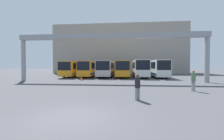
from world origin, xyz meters
name	(u,v)px	position (x,y,z in m)	size (l,w,h in m)	color
ground_plane	(72,117)	(0.00, 0.00, 0.00)	(200.00, 200.00, 0.00)	#47474C
building_backdrop	(119,50)	(0.00, 43.44, 7.33)	(39.92, 12.00, 14.66)	gray
overhead_gantry	(110,42)	(0.00, 14.55, 5.54)	(26.14, 0.80, 6.64)	gray
bus_slot_0	(76,68)	(-8.28, 24.24, 1.73)	(2.55, 11.48, 2.99)	orange
bus_slot_1	(91,68)	(-4.97, 24.57, 1.76)	(2.43, 12.15, 3.05)	orange
bus_slot_2	(107,68)	(-1.66, 24.16, 1.79)	(2.62, 11.33, 3.11)	beige
bus_slot_3	(123,68)	(1.66, 24.48, 1.78)	(2.59, 11.97, 3.09)	orange
bus_slot_4	(140,67)	(4.97, 24.75, 1.87)	(2.51, 12.51, 3.25)	silver
bus_slot_5	(157,68)	(8.28, 23.91, 1.85)	(2.43, 10.83, 3.21)	silver
pedestrian_far_center	(193,80)	(8.02, 7.36, 0.96)	(0.38, 0.38, 1.82)	gray
pedestrian_near_right	(137,86)	(2.98, 3.47, 0.89)	(0.35, 0.35, 1.68)	gray
traffic_cone	(81,78)	(-4.45, 15.84, 0.35)	(0.39, 0.39, 0.69)	orange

